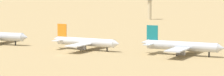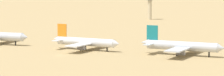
# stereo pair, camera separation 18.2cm
# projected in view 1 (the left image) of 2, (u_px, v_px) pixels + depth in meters

# --- Properties ---
(ground) EXTENTS (4000.00, 4000.00, 0.00)m
(ground) POSITION_uv_depth(u_px,v_px,m) (60.00, 56.00, 251.41)
(ground) COLOR tan
(parked_jet_orange_4) EXTENTS (37.04, 31.28, 12.23)m
(parked_jet_orange_4) POSITION_uv_depth(u_px,v_px,m) (85.00, 42.00, 269.90)
(parked_jet_orange_4) COLOR silver
(parked_jet_orange_4) RESTS_ON ground
(parked_jet_teal_5) EXTENTS (39.59, 33.32, 13.08)m
(parked_jet_teal_5) POSITION_uv_depth(u_px,v_px,m) (181.00, 46.00, 251.77)
(parked_jet_teal_5) COLOR silver
(parked_jet_teal_5) RESTS_ON ground
(control_tower) EXTENTS (5.20, 5.20, 20.91)m
(control_tower) POSITION_uv_depth(u_px,v_px,m) (150.00, 4.00, 463.23)
(control_tower) COLOR #C6B793
(control_tower) RESTS_ON ground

